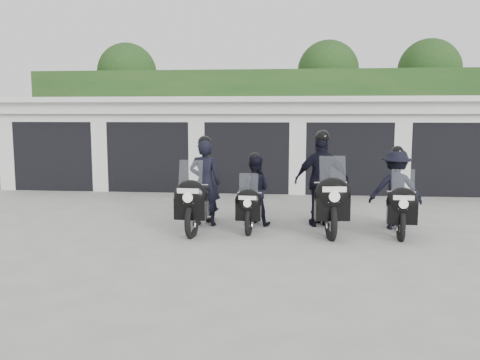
# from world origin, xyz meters

# --- Properties ---
(ground) EXTENTS (80.00, 80.00, 0.00)m
(ground) POSITION_xyz_m (0.00, 0.00, 0.00)
(ground) COLOR #9C9B96
(ground) RESTS_ON ground
(garage_block) EXTENTS (16.40, 6.80, 2.96)m
(garage_block) POSITION_xyz_m (-0.00, 8.06, 1.42)
(garage_block) COLOR silver
(garage_block) RESTS_ON ground
(background_vegetation) EXTENTS (20.00, 3.90, 5.80)m
(background_vegetation) POSITION_xyz_m (0.37, 12.92, 2.77)
(background_vegetation) COLOR #183C15
(background_vegetation) RESTS_ON ground
(police_bike_a) EXTENTS (0.80, 2.35, 2.04)m
(police_bike_a) POSITION_xyz_m (-0.54, 0.59, 0.81)
(police_bike_a) COLOR black
(police_bike_a) RESTS_ON ground
(police_bike_b) EXTENTS (0.78, 1.91, 1.66)m
(police_bike_b) POSITION_xyz_m (0.55, 0.86, 0.70)
(police_bike_b) COLOR black
(police_bike_b) RESTS_ON ground
(police_bike_c) EXTENTS (1.25, 2.49, 2.17)m
(police_bike_c) POSITION_xyz_m (2.05, 0.86, 0.92)
(police_bike_c) COLOR black
(police_bike_c) RESTS_ON ground
(police_bike_d) EXTENTS (1.14, 2.11, 1.84)m
(police_bike_d) POSITION_xyz_m (3.58, 0.79, 0.78)
(police_bike_d) COLOR black
(police_bike_d) RESTS_ON ground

